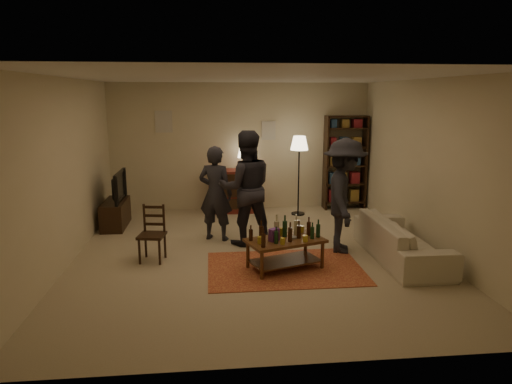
{
  "coord_description": "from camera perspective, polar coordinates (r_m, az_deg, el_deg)",
  "views": [
    {
      "loc": [
        -0.66,
        -6.74,
        2.45
      ],
      "look_at": [
        0.04,
        0.1,
        0.98
      ],
      "focal_mm": 32.0,
      "sensor_mm": 36.0,
      "label": 1
    }
  ],
  "objects": [
    {
      "name": "coffee_table",
      "position": [
        6.53,
        3.64,
        -6.26
      ],
      "size": [
        1.21,
        0.91,
        0.78
      ],
      "rotation": [
        0.0,
        0.0,
        0.33
      ],
      "color": "brown",
      "rests_on": "ground"
    },
    {
      "name": "rug",
      "position": [
        6.67,
        3.62,
        -9.47
      ],
      "size": [
        2.2,
        1.5,
        0.01
      ],
      "primitive_type": "cube",
      "color": "maroon",
      "rests_on": "ground"
    },
    {
      "name": "bookshelf",
      "position": [
        10.05,
        11.06,
        3.75
      ],
      "size": [
        0.9,
        0.34,
        2.02
      ],
      "color": "#312010",
      "rests_on": "ground"
    },
    {
      "name": "room_shell",
      "position": [
        9.74,
        -5.81,
        8.27
      ],
      "size": [
        6.0,
        6.0,
        6.0
      ],
      "color": "beige",
      "rests_on": "ground"
    },
    {
      "name": "person_right",
      "position": [
        7.48,
        -1.28,
        0.48
      ],
      "size": [
        0.98,
        0.79,
        1.89
      ],
      "primitive_type": "imported",
      "rotation": [
        0.0,
        0.0,
        3.23
      ],
      "color": "#25242B",
      "rests_on": "ground"
    },
    {
      "name": "dining_chair",
      "position": [
        7.02,
        -12.79,
        -4.83
      ],
      "size": [
        0.43,
        0.43,
        0.86
      ],
      "rotation": [
        0.0,
        0.0,
        -0.17
      ],
      "color": "#312010",
      "rests_on": "ground"
    },
    {
      "name": "person_left",
      "position": [
        7.76,
        -5.07,
        -0.18
      ],
      "size": [
        0.69,
        0.58,
        1.62
      ],
      "primitive_type": "imported",
      "rotation": [
        0.0,
        0.0,
        2.76
      ],
      "color": "#26262E",
      "rests_on": "ground"
    },
    {
      "name": "tv_stand",
      "position": [
        8.96,
        -17.16,
        -1.8
      ],
      "size": [
        0.4,
        1.0,
        1.06
      ],
      "color": "#312010",
      "rests_on": "ground"
    },
    {
      "name": "sofa",
      "position": [
        7.28,
        17.7,
        -5.68
      ],
      "size": [
        0.81,
        2.08,
        0.61
      ],
      "primitive_type": "imported",
      "rotation": [
        0.0,
        0.0,
        1.57
      ],
      "color": "beige",
      "rests_on": "ground"
    },
    {
      "name": "floor_lamp",
      "position": [
        9.32,
        5.43,
        5.43
      ],
      "size": [
        0.36,
        0.36,
        1.63
      ],
      "color": "black",
      "rests_on": "ground"
    },
    {
      "name": "dresser",
      "position": [
        9.67,
        -2.94,
        0.28
      ],
      "size": [
        1.0,
        0.5,
        1.36
      ],
      "color": "maroon",
      "rests_on": "ground"
    },
    {
      "name": "floor",
      "position": [
        7.2,
        -0.23,
        -7.83
      ],
      "size": [
        6.0,
        6.0,
        0.0
      ],
      "primitive_type": "plane",
      "color": "#C6B793",
      "rests_on": "ground"
    },
    {
      "name": "person_by_sofa",
      "position": [
        7.24,
        10.98,
        -0.5
      ],
      "size": [
        0.95,
        1.3,
        1.8
      ],
      "primitive_type": "imported",
      "rotation": [
        0.0,
        0.0,
        1.31
      ],
      "color": "#222229",
      "rests_on": "ground"
    }
  ]
}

